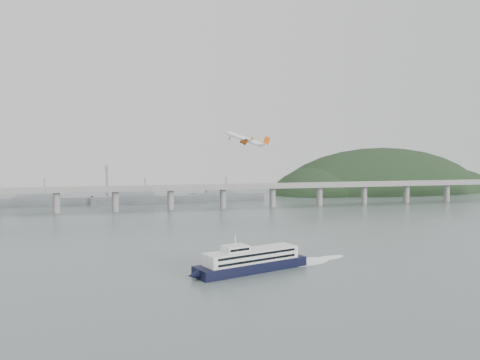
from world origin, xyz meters
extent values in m
plane|color=slate|center=(0.00, 0.00, 0.00)|extent=(900.00, 900.00, 0.00)
cube|color=gray|center=(0.00, 200.00, 20.00)|extent=(800.00, 22.00, 2.20)
cube|color=gray|center=(0.00, 189.50, 22.00)|extent=(800.00, 0.60, 1.80)
cube|color=gray|center=(0.00, 210.50, 22.00)|extent=(800.00, 0.60, 1.80)
cylinder|color=gray|center=(-130.00, 200.00, 9.50)|extent=(6.00, 6.00, 21.00)
cylinder|color=gray|center=(-80.00, 200.00, 9.50)|extent=(6.00, 6.00, 21.00)
cylinder|color=gray|center=(-30.00, 200.00, 9.50)|extent=(6.00, 6.00, 21.00)
cylinder|color=gray|center=(20.00, 200.00, 9.50)|extent=(6.00, 6.00, 21.00)
cylinder|color=gray|center=(70.00, 200.00, 9.50)|extent=(6.00, 6.00, 21.00)
cylinder|color=gray|center=(120.00, 200.00, 9.50)|extent=(6.00, 6.00, 21.00)
cylinder|color=gray|center=(170.00, 200.00, 9.50)|extent=(6.00, 6.00, 21.00)
cylinder|color=gray|center=(220.00, 200.00, 9.50)|extent=(6.00, 6.00, 21.00)
cylinder|color=gray|center=(270.00, 200.00, 9.50)|extent=(6.00, 6.00, 21.00)
ellipsoid|color=black|center=(270.00, 330.00, -18.00)|extent=(320.00, 150.00, 156.00)
ellipsoid|color=black|center=(175.00, 320.00, -12.00)|extent=(140.00, 110.00, 96.00)
ellipsoid|color=black|center=(360.00, 340.00, -25.00)|extent=(220.00, 140.00, 120.00)
cube|color=gray|center=(-150.00, 270.00, 4.00)|extent=(95.67, 20.15, 8.00)
cube|color=gray|center=(-159.50, 270.00, 12.00)|extent=(33.90, 15.02, 8.00)
cylinder|color=gray|center=(-150.00, 270.00, 20.00)|extent=(1.60, 1.60, 14.00)
cube|color=gray|center=(-50.00, 265.00, 4.00)|extent=(110.55, 21.43, 8.00)
cube|color=gray|center=(-61.00, 265.00, 12.00)|extent=(39.01, 16.73, 8.00)
cylinder|color=gray|center=(-50.00, 265.00, 20.00)|extent=(1.60, 1.60, 14.00)
cube|color=gray|center=(40.00, 275.00, 4.00)|extent=(85.00, 13.60, 8.00)
cube|color=gray|center=(31.50, 275.00, 12.00)|extent=(29.75, 11.90, 8.00)
cylinder|color=gray|center=(40.00, 275.00, 20.00)|extent=(1.60, 1.60, 14.00)
cube|color=gray|center=(-90.00, 300.00, 20.00)|extent=(3.00, 3.00, 40.00)
cube|color=gray|center=(-90.00, 290.00, 38.00)|extent=(3.00, 28.00, 3.00)
cube|color=black|center=(-17.40, -34.54, 2.18)|extent=(55.91, 29.85, 4.37)
cone|color=black|center=(-45.33, -43.96, 2.18)|extent=(6.57, 5.88, 4.37)
cube|color=silver|center=(-17.40, -34.54, 7.10)|extent=(46.94, 24.99, 5.46)
cube|color=black|center=(-15.64, -39.76, 8.52)|extent=(39.37, 13.42, 1.09)
cube|color=black|center=(-15.64, -39.76, 5.90)|extent=(39.37, 13.42, 1.09)
cube|color=black|center=(-19.16, -29.32, 8.52)|extent=(39.37, 13.42, 1.09)
cube|color=black|center=(-19.16, -29.32, 5.90)|extent=(39.37, 13.42, 1.09)
cube|color=silver|center=(-25.67, -37.33, 11.24)|extent=(12.79, 10.73, 2.84)
cube|color=black|center=(-24.43, -41.00, 11.24)|extent=(9.35, 3.26, 1.09)
cylinder|color=silver|center=(-25.67, -37.33, 14.74)|extent=(0.69, 0.69, 4.37)
ellipsoid|color=white|center=(11.57, -24.78, 0.05)|extent=(34.81, 24.94, 0.22)
ellipsoid|color=white|center=(26.05, -19.89, 0.05)|extent=(24.86, 14.98, 0.22)
cylinder|color=white|center=(12.77, 89.96, 63.30)|extent=(25.40, 8.30, 11.72)
cone|color=white|center=(-0.89, 92.01, 68.20)|extent=(5.12, 4.10, 4.39)
cone|color=white|center=(27.01, 87.85, 58.68)|extent=(5.71, 3.84, 4.69)
cube|color=white|center=(13.31, 89.83, 62.13)|extent=(8.45, 31.47, 3.37)
cube|color=white|center=(26.37, 87.98, 59.59)|extent=(4.24, 11.29, 1.74)
cube|color=#CB560D|center=(28.24, 87.86, 62.13)|extent=(5.89, 0.91, 6.99)
cylinder|color=#CB560D|center=(12.26, 95.00, 61.14)|extent=(4.66, 2.90, 3.31)
cylinder|color=black|center=(10.47, 95.27, 61.78)|extent=(1.32, 2.21, 2.10)
cube|color=white|center=(12.57, 95.01, 62.00)|extent=(2.53, 0.55, 1.81)
cylinder|color=#CB560D|center=(10.94, 85.03, 61.63)|extent=(4.66, 2.90, 3.31)
cylinder|color=black|center=(9.15, 85.30, 62.27)|extent=(1.32, 2.21, 2.10)
cube|color=white|center=(11.25, 85.03, 62.49)|extent=(2.53, 0.55, 1.81)
cylinder|color=black|center=(13.07, 92.18, 60.46)|extent=(1.09, 0.38, 2.19)
cylinder|color=black|center=(12.73, 92.18, 59.51)|extent=(1.33, 0.51, 1.30)
cylinder|color=black|center=(12.45, 87.47, 60.70)|extent=(1.09, 0.38, 2.19)
cylinder|color=black|center=(12.11, 87.47, 59.75)|extent=(1.33, 0.51, 1.30)
cylinder|color=black|center=(1.66, 91.49, 64.56)|extent=(1.09, 0.38, 2.19)
cylinder|color=black|center=(1.32, 91.49, 63.61)|extent=(1.33, 0.51, 1.30)
cube|color=#CB560D|center=(17.43, 104.99, 61.79)|extent=(2.13, 0.39, 2.57)
cube|color=#CB560D|center=(13.36, 74.16, 63.32)|extent=(2.13, 0.39, 2.57)
camera|label=1|loc=(-74.24, -236.88, 54.01)|focal=35.00mm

